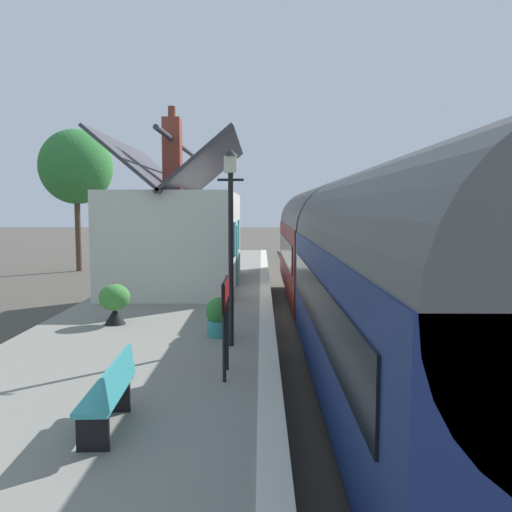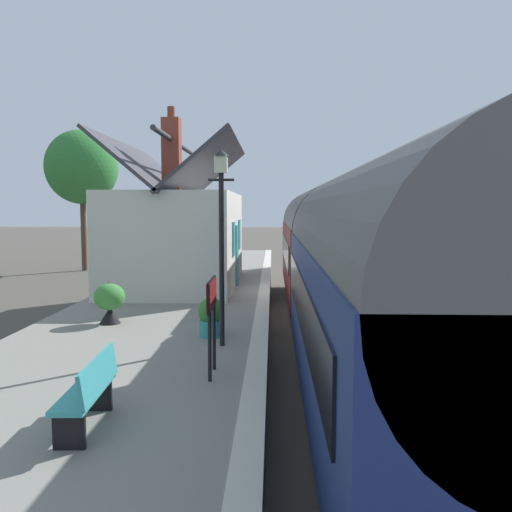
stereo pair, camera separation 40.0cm
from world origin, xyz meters
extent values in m
plane|color=#4C473F|center=(0.00, 0.00, 0.00)|extent=(160.00, 160.00, 0.00)
cube|color=gray|center=(0.00, 3.74, 0.45)|extent=(32.00, 5.48, 0.91)
cube|color=beige|center=(0.00, 1.18, 0.91)|extent=(32.00, 0.36, 0.02)
cube|color=gray|center=(0.00, -1.62, 0.07)|extent=(52.00, 0.08, 0.14)
cube|color=gray|center=(0.00, -0.18, 0.07)|extent=(52.00, 0.08, 0.14)
cube|color=black|center=(1.57, -0.90, 0.35)|extent=(9.54, 2.29, 0.70)
cube|color=maroon|center=(1.57, -0.90, 1.85)|extent=(10.37, 2.70, 2.30)
cylinder|color=#515154|center=(1.57, -0.90, 3.00)|extent=(10.37, 2.65, 2.65)
cube|color=black|center=(1.57, 0.47, 2.14)|extent=(8.81, 0.03, 0.80)
cylinder|color=black|center=(4.68, -0.90, 0.35)|extent=(0.70, 2.16, 0.70)
cylinder|color=black|center=(-1.54, -0.90, 0.35)|extent=(0.70, 2.16, 0.70)
cube|color=black|center=(6.77, -0.90, 2.25)|extent=(0.04, 2.16, 0.90)
cylinder|color=#F2EDCC|center=(6.79, -0.90, 1.27)|extent=(0.06, 0.24, 0.24)
cube|color=red|center=(6.83, -0.90, 0.82)|extent=(0.16, 2.56, 0.24)
cube|color=black|center=(-9.12, -0.90, 0.35)|extent=(9.21, 2.29, 0.70)
cube|color=navy|center=(-9.12, -0.90, 1.85)|extent=(10.01, 2.70, 2.30)
cylinder|color=#515154|center=(-9.12, -0.90, 3.00)|extent=(10.01, 2.65, 2.65)
cube|color=black|center=(-9.12, 0.47, 2.14)|extent=(8.51, 0.03, 0.80)
cylinder|color=black|center=(-6.12, -0.90, 0.35)|extent=(0.70, 2.16, 0.70)
cube|color=silver|center=(0.79, 4.15, 2.50)|extent=(6.87, 3.93, 3.20)
cube|color=#38383F|center=(0.79, 3.17, 4.93)|extent=(7.37, 2.22, 1.90)
cube|color=#38383F|center=(0.79, 5.14, 4.93)|extent=(7.37, 2.22, 1.90)
cylinder|color=#38383F|center=(0.79, 4.15, 5.76)|extent=(7.37, 0.16, 0.16)
cube|color=brown|center=(-0.31, 4.15, 5.27)|extent=(0.56, 0.56, 2.34)
cylinder|color=brown|center=(-0.31, 4.15, 6.62)|extent=(0.24, 0.24, 0.36)
cube|color=teal|center=(1.02, 2.17, 1.96)|extent=(0.90, 0.06, 2.10)
cube|color=teal|center=(-0.38, 2.17, 2.61)|extent=(0.80, 0.05, 1.10)
cube|color=teal|center=(2.42, 2.17, 2.61)|extent=(0.80, 0.05, 1.10)
cube|color=teal|center=(6.45, 3.32, 1.36)|extent=(1.40, 0.41, 0.06)
cube|color=teal|center=(6.44, 3.14, 1.59)|extent=(1.40, 0.11, 0.40)
cube|color=black|center=(5.89, 3.32, 1.13)|extent=(0.06, 0.36, 0.44)
cube|color=black|center=(7.01, 3.31, 1.13)|extent=(0.06, 0.36, 0.44)
cube|color=teal|center=(-10.96, 3.20, 1.36)|extent=(1.42, 0.46, 0.06)
cube|color=teal|center=(-10.95, 3.02, 1.59)|extent=(1.40, 0.17, 0.40)
cube|color=black|center=(-11.52, 3.18, 1.13)|extent=(0.08, 0.36, 0.44)
cube|color=black|center=(-10.40, 3.23, 1.13)|extent=(0.08, 0.36, 0.44)
cylinder|color=teal|center=(-6.35, 2.21, 1.08)|extent=(0.48, 0.48, 0.35)
ellipsoid|color=#2D7233|center=(-6.35, 2.21, 1.44)|extent=(0.53, 0.53, 0.59)
cone|color=#D9347B|center=(-6.35, 2.21, 1.62)|extent=(0.12, 0.12, 0.21)
cone|color=black|center=(8.96, 3.69, 1.05)|extent=(0.33, 0.33, 0.29)
cylinder|color=black|center=(8.96, 3.69, 0.94)|extent=(0.18, 0.18, 0.06)
ellipsoid|color=olive|center=(8.96, 3.69, 1.36)|extent=(0.47, 0.47, 0.46)
cone|color=black|center=(-5.22, 4.71, 1.10)|extent=(0.49, 0.49, 0.38)
cylinder|color=black|center=(-5.22, 4.71, 0.94)|extent=(0.27, 0.27, 0.06)
ellipsoid|color=#3D8438|center=(-5.22, 4.71, 1.54)|extent=(0.71, 0.71, 0.62)
cone|color=#C43F4D|center=(-5.22, 4.71, 1.79)|extent=(0.12, 0.12, 0.28)
cylinder|color=black|center=(-7.08, 1.90, 2.59)|extent=(0.10, 0.10, 3.37)
cylinder|color=black|center=(-7.08, 1.90, 4.13)|extent=(0.05, 0.50, 0.05)
cube|color=beige|center=(-7.08, 1.90, 4.42)|extent=(0.24, 0.24, 0.32)
cone|color=black|center=(-7.08, 1.90, 4.64)|extent=(0.32, 0.32, 0.14)
cylinder|color=black|center=(-9.19, 1.88, 1.46)|extent=(0.06, 0.06, 1.10)
cylinder|color=black|center=(-8.59, 1.88, 1.46)|extent=(0.06, 0.06, 1.10)
cube|color=maroon|center=(-8.89, 1.88, 2.23)|extent=(0.90, 0.06, 0.44)
cube|color=black|center=(-8.89, 1.88, 2.23)|extent=(0.96, 0.03, 0.50)
cylinder|color=#4C3828|center=(12.36, 11.75, 2.22)|extent=(0.32, 0.32, 4.44)
ellipsoid|color=#2D7233|center=(12.36, 11.75, 5.91)|extent=(4.07, 4.05, 4.17)
camera|label=1|loc=(-17.03, 1.31, 3.60)|focal=36.39mm
camera|label=2|loc=(-17.02, 0.91, 3.60)|focal=36.39mm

